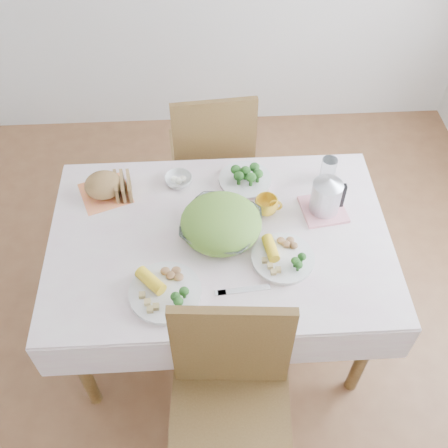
{
  "coord_description": "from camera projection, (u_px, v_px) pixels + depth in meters",
  "views": [
    {
      "loc": [
        -0.06,
        -1.45,
        2.55
      ],
      "look_at": [
        0.02,
        0.02,
        0.82
      ],
      "focal_mm": 42.0,
      "sensor_mm": 36.0,
      "label": 1
    }
  ],
  "objects": [
    {
      "name": "glass_tumbler",
      "position": [
        328.0,
        171.0,
        2.48
      ],
      "size": [
        0.07,
        0.07,
        0.14
      ],
      "primitive_type": "cylinder",
      "rotation": [
        0.0,
        0.0,
        0.02
      ],
      "color": "white",
      "rests_on": "tablecloth"
    },
    {
      "name": "chair_near",
      "position": [
        230.0,
        435.0,
        2.04
      ],
      "size": [
        0.5,
        0.5,
        1.04
      ],
      "primitive_type": "cube",
      "rotation": [
        0.0,
        0.0,
        -0.07
      ],
      "color": "brown",
      "rests_on": "floor"
    },
    {
      "name": "chair_far",
      "position": [
        211.0,
        157.0,
        3.08
      ],
      "size": [
        0.49,
        0.49,
        1.01
      ],
      "primitive_type": "cube",
      "rotation": [
        0.0,
        0.0,
        3.23
      ],
      "color": "brown",
      "rests_on": "floor"
    },
    {
      "name": "dinner_plate_left",
      "position": [
        165.0,
        293.0,
        2.1
      ],
      "size": [
        0.38,
        0.38,
        0.02
      ],
      "primitive_type": "cylinder",
      "rotation": [
        0.0,
        0.0,
        0.39
      ],
      "color": "white",
      "rests_on": "tablecloth"
    },
    {
      "name": "knife",
      "position": [
        244.0,
        290.0,
        2.12
      ],
      "size": [
        0.22,
        0.04,
        0.0
      ],
      "primitive_type": "cube",
      "rotation": [
        0.0,
        0.0,
        1.66
      ],
      "color": "silver",
      "rests_on": "tablecloth"
    },
    {
      "name": "salad_bowl",
      "position": [
        221.0,
        227.0,
        2.29
      ],
      "size": [
        0.44,
        0.44,
        0.08
      ],
      "primitive_type": "imported",
      "rotation": [
        0.0,
        0.0,
        -0.41
      ],
      "color": "white",
      "rests_on": "tablecloth"
    },
    {
      "name": "bread_loaf",
      "position": [
        103.0,
        185.0,
        2.43
      ],
      "size": [
        0.22,
        0.21,
        0.11
      ],
      "primitive_type": "ellipsoid",
      "rotation": [
        0.0,
        0.0,
        -0.28
      ],
      "color": "brown",
      "rests_on": "napkin"
    },
    {
      "name": "napkin",
      "position": [
        105.0,
        193.0,
        2.47
      ],
      "size": [
        0.28,
        0.28,
        0.0
      ],
      "primitive_type": "cube",
      "rotation": [
        0.0,
        0.0,
        0.35
      ],
      "color": "#FE8C4F",
      "rests_on": "tablecloth"
    },
    {
      "name": "electric_kettle",
      "position": [
        327.0,
        192.0,
        2.31
      ],
      "size": [
        0.16,
        0.16,
        0.19
      ],
      "primitive_type": "cylinder",
      "rotation": [
        0.0,
        0.0,
        -0.25
      ],
      "color": "#B2B5BA",
      "rests_on": "pink_tray"
    },
    {
      "name": "broccoli_plate",
      "position": [
        245.0,
        180.0,
        2.52
      ],
      "size": [
        0.33,
        0.33,
        0.02
      ],
      "primitive_type": "cylinder",
      "rotation": [
        0.0,
        0.0,
        0.41
      ],
      "color": "beige",
      "rests_on": "tablecloth"
    },
    {
      "name": "fork_right",
      "position": [
        276.0,
        251.0,
        2.25
      ],
      "size": [
        0.09,
        0.18,
        0.0
      ],
      "primitive_type": "cube",
      "rotation": [
        0.0,
        0.0,
        -0.39
      ],
      "color": "silver",
      "rests_on": "tablecloth"
    },
    {
      "name": "tablecloth",
      "position": [
        220.0,
        237.0,
        2.31
      ],
      "size": [
        1.5,
        1.0,
        0.01
      ],
      "primitive_type": "cube",
      "color": "silver",
      "rests_on": "dining_table"
    },
    {
      "name": "dining_table",
      "position": [
        220.0,
        285.0,
        2.6
      ],
      "size": [
        1.4,
        0.9,
        0.75
      ],
      "primitive_type": "cube",
      "color": "brown",
      "rests_on": "floor"
    },
    {
      "name": "yellow_mug",
      "position": [
        266.0,
        206.0,
        2.37
      ],
      "size": [
        0.13,
        0.13,
        0.08
      ],
      "primitive_type": "imported",
      "rotation": [
        0.0,
        0.0,
        -0.28
      ],
      "color": "yellow",
      "rests_on": "tablecloth"
    },
    {
      "name": "fruit_bowl",
      "position": [
        179.0,
        180.0,
        2.5
      ],
      "size": [
        0.15,
        0.15,
        0.04
      ],
      "primitive_type": "imported",
      "rotation": [
        0.0,
        0.0,
        -0.15
      ],
      "color": "white",
      "rests_on": "tablecloth"
    },
    {
      "name": "floor",
      "position": [
        221.0,
        323.0,
        2.88
      ],
      "size": [
        3.6,
        3.6,
        0.0
      ],
      "primitive_type": "plane",
      "color": "brown",
      "rests_on": "ground"
    },
    {
      "name": "dinner_plate_right",
      "position": [
        283.0,
        259.0,
        2.21
      ],
      "size": [
        0.31,
        0.31,
        0.02
      ],
      "primitive_type": "cylinder",
      "rotation": [
        0.0,
        0.0,
        -0.19
      ],
      "color": "white",
      "rests_on": "tablecloth"
    },
    {
      "name": "pink_tray",
      "position": [
        323.0,
        209.0,
        2.4
      ],
      "size": [
        0.22,
        0.22,
        0.02
      ],
      "primitive_type": "cube",
      "rotation": [
        0.0,
        0.0,
        0.14
      ],
      "color": "pink",
      "rests_on": "tablecloth"
    }
  ]
}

